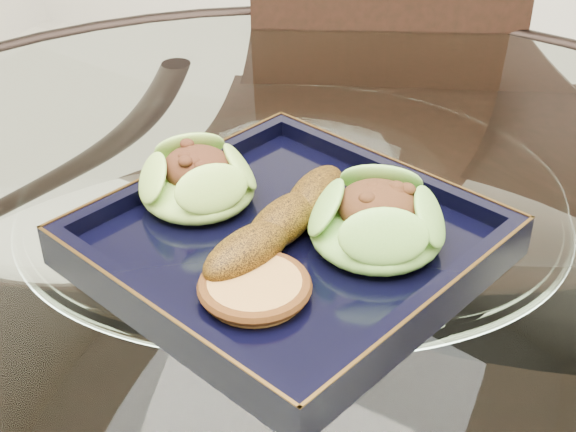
% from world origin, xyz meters
% --- Properties ---
extents(dining_table, '(1.13, 1.13, 0.77)m').
position_xyz_m(dining_table, '(-0.00, -0.00, 0.60)').
color(dining_table, white).
rests_on(dining_table, ground).
extents(dining_chair, '(0.49, 0.49, 0.88)m').
position_xyz_m(dining_chair, '(-0.04, 0.40, 0.49)').
color(dining_chair, black).
rests_on(dining_chair, ground).
extents(navy_plate, '(0.34, 0.34, 0.02)m').
position_xyz_m(navy_plate, '(0.01, -0.03, 0.77)').
color(navy_plate, black).
rests_on(navy_plate, dining_table).
extents(lettuce_wrap_left, '(0.12, 0.12, 0.03)m').
position_xyz_m(lettuce_wrap_left, '(-0.08, -0.01, 0.80)').
color(lettuce_wrap_left, '#5F952B').
rests_on(lettuce_wrap_left, navy_plate).
extents(lettuce_wrap_right, '(0.11, 0.11, 0.04)m').
position_xyz_m(lettuce_wrap_right, '(0.07, -0.01, 0.80)').
color(lettuce_wrap_right, '#4E8E29').
rests_on(lettuce_wrap_right, navy_plate).
extents(roasted_plantain, '(0.06, 0.17, 0.03)m').
position_xyz_m(roasted_plantain, '(0.01, -0.03, 0.80)').
color(roasted_plantain, '#5A3809').
rests_on(roasted_plantain, navy_plate).
extents(crumb_patty, '(0.09, 0.09, 0.01)m').
position_xyz_m(crumb_patty, '(0.02, -0.10, 0.79)').
color(crumb_patty, '#BF853F').
rests_on(crumb_patty, navy_plate).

